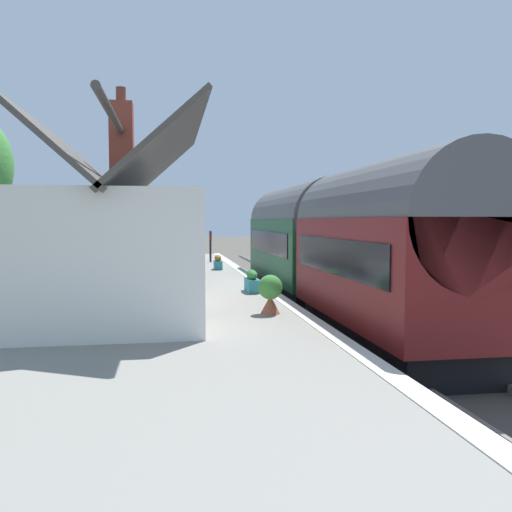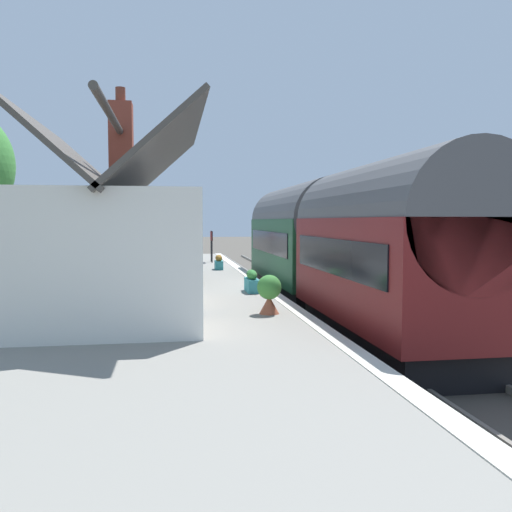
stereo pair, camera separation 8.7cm
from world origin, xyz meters
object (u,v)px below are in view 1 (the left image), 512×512
(bench_near_building, at_px, (182,264))
(planter_edge_near, at_px, (252,281))
(train, at_px, (332,244))
(bench_platform_end, at_px, (186,260))
(planter_by_door, at_px, (146,256))
(station_building, at_px, (119,247))
(bench_mid_platform, at_px, (179,255))
(planter_bench_left, at_px, (218,262))
(station_sign_board, at_px, (210,238))
(planter_edge_far, at_px, (270,293))
(bench_by_lamp, at_px, (192,269))

(bench_near_building, bearing_deg, planter_edge_near, -156.44)
(train, height_order, bench_platform_end, train)
(planter_by_door, bearing_deg, bench_platform_end, -161.55)
(train, xyz_separation_m, planter_by_door, (11.15, 6.16, -1.05))
(station_building, bearing_deg, planter_edge_near, -48.79)
(train, distance_m, bench_mid_platform, 10.34)
(bench_mid_platform, relative_size, planter_bench_left, 1.89)
(station_building, relative_size, bench_platform_end, 4.72)
(bench_platform_end, distance_m, station_sign_board, 5.26)
(bench_mid_platform, xyz_separation_m, planter_edge_far, (-13.61, -1.75, -0.02))
(bench_by_lamp, relative_size, planter_bench_left, 1.90)
(bench_by_lamp, relative_size, planter_by_door, 1.93)
(bench_mid_platform, distance_m, bench_near_building, 5.55)
(bench_mid_platform, height_order, planter_edge_far, bench_mid_platform)
(bench_mid_platform, distance_m, bench_platform_end, 3.51)
(bench_platform_end, xyz_separation_m, planter_edge_near, (-6.43, -1.71, -0.16))
(planter_edge_far, bearing_deg, planter_by_door, 12.22)
(bench_by_lamp, height_order, planter_by_door, bench_by_lamp)
(station_building, height_order, bench_platform_end, station_building)
(station_building, bearing_deg, bench_mid_platform, -6.92)
(bench_platform_end, distance_m, planter_bench_left, 1.65)
(planter_by_door, relative_size, station_sign_board, 0.47)
(train, xyz_separation_m, planter_edge_near, (-0.68, 2.64, -1.04))
(train, bearing_deg, station_building, 121.37)
(train, relative_size, planter_by_door, 22.22)
(bench_platform_end, height_order, bench_near_building, same)
(planter_bench_left, xyz_separation_m, planter_edge_far, (-10.99, -0.17, 0.16))
(train, distance_m, bench_platform_end, 7.26)
(planter_bench_left, relative_size, planter_edge_near, 0.74)
(bench_by_lamp, height_order, planter_edge_near, bench_by_lamp)
(train, relative_size, bench_near_building, 11.49)
(bench_near_building, relative_size, station_sign_board, 0.90)
(bench_mid_platform, bearing_deg, planter_bench_left, -148.90)
(train, height_order, planter_by_door, train)
(planter_edge_near, distance_m, station_sign_board, 11.49)
(train, bearing_deg, station_sign_board, 15.42)
(bench_near_building, xyz_separation_m, planter_edge_near, (-4.38, -1.91, -0.16))
(train, xyz_separation_m, bench_mid_platform, (9.24, 4.55, -0.87))
(station_building, relative_size, planter_edge_far, 7.64)
(station_building, bearing_deg, bench_platform_end, -10.59)
(planter_edge_near, bearing_deg, planter_bench_left, 2.59)
(planter_edge_far, bearing_deg, bench_by_lamp, 13.74)
(train, bearing_deg, bench_by_lamp, 68.17)
(bench_mid_platform, bearing_deg, train, -153.79)
(train, distance_m, planter_bench_left, 7.34)
(bench_platform_end, xyz_separation_m, bench_near_building, (-2.05, 0.20, 0.00))
(bench_near_building, height_order, planter_by_door, bench_near_building)
(bench_mid_platform, height_order, bench_by_lamp, same)
(bench_mid_platform, distance_m, station_sign_board, 2.31)
(station_sign_board, bearing_deg, planter_by_door, 83.21)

